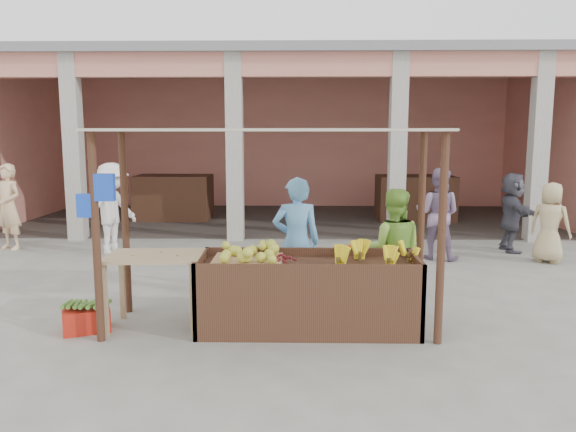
{
  "coord_description": "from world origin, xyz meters",
  "views": [
    {
      "loc": [
        0.39,
        -6.5,
        2.34
      ],
      "look_at": [
        0.24,
        1.2,
        1.19
      ],
      "focal_mm": 35.0,
      "sensor_mm": 36.0,
      "label": 1
    }
  ],
  "objects_px": {
    "vendor_blue": "(296,238)",
    "motorcycle": "(368,258)",
    "fruit_stall": "(308,296)",
    "side_table": "(155,266)",
    "vendor_green": "(393,247)",
    "red_crate": "(86,319)"
  },
  "relations": [
    {
      "from": "side_table",
      "to": "vendor_green",
      "type": "xyz_separation_m",
      "value": [
        2.96,
        0.77,
        0.09
      ]
    },
    {
      "from": "side_table",
      "to": "red_crate",
      "type": "height_order",
      "value": "side_table"
    },
    {
      "from": "side_table",
      "to": "vendor_blue",
      "type": "bearing_deg",
      "value": 25.93
    },
    {
      "from": "red_crate",
      "to": "side_table",
      "type": "bearing_deg",
      "value": -14.28
    },
    {
      "from": "vendor_blue",
      "to": "motorcycle",
      "type": "height_order",
      "value": "vendor_blue"
    },
    {
      "from": "red_crate",
      "to": "vendor_green",
      "type": "distance_m",
      "value": 3.94
    },
    {
      "from": "fruit_stall",
      "to": "motorcycle",
      "type": "height_order",
      "value": "motorcycle"
    },
    {
      "from": "fruit_stall",
      "to": "motorcycle",
      "type": "xyz_separation_m",
      "value": [
        0.95,
        1.93,
        0.04
      ]
    },
    {
      "from": "vendor_blue",
      "to": "vendor_green",
      "type": "height_order",
      "value": "vendor_blue"
    },
    {
      "from": "side_table",
      "to": "vendor_blue",
      "type": "height_order",
      "value": "vendor_blue"
    },
    {
      "from": "red_crate",
      "to": "motorcycle",
      "type": "distance_m",
      "value": 4.15
    },
    {
      "from": "red_crate",
      "to": "motorcycle",
      "type": "relative_size",
      "value": 0.31
    },
    {
      "from": "motorcycle",
      "to": "fruit_stall",
      "type": "bearing_deg",
      "value": 171.03
    },
    {
      "from": "fruit_stall",
      "to": "side_table",
      "type": "bearing_deg",
      "value": 179.88
    },
    {
      "from": "fruit_stall",
      "to": "vendor_green",
      "type": "relative_size",
      "value": 1.52
    },
    {
      "from": "vendor_blue",
      "to": "motorcycle",
      "type": "xyz_separation_m",
      "value": [
        1.1,
        1.03,
        -0.5
      ]
    },
    {
      "from": "fruit_stall",
      "to": "vendor_green",
      "type": "distance_m",
      "value": 1.44
    },
    {
      "from": "motorcycle",
      "to": "side_table",
      "type": "bearing_deg",
      "value": 142.05
    },
    {
      "from": "side_table",
      "to": "vendor_blue",
      "type": "relative_size",
      "value": 0.61
    },
    {
      "from": "motorcycle",
      "to": "red_crate",
      "type": "bearing_deg",
      "value": 137.12
    },
    {
      "from": "vendor_green",
      "to": "motorcycle",
      "type": "height_order",
      "value": "vendor_green"
    },
    {
      "from": "red_crate",
      "to": "motorcycle",
      "type": "height_order",
      "value": "motorcycle"
    }
  ]
}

